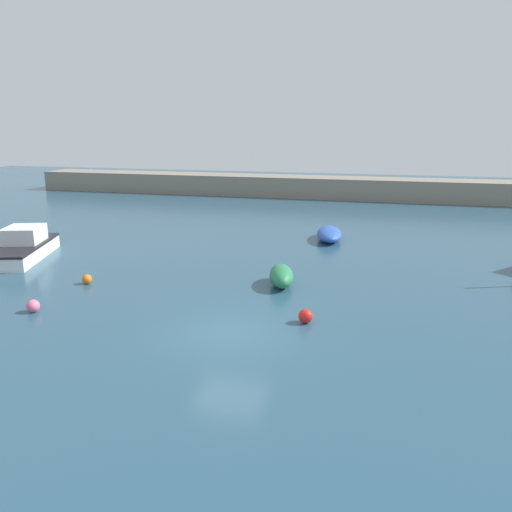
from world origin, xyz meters
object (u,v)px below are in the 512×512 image
cabin_cruiser_white (23,247)px  open_tender_yellow (329,234)px  mooring_buoy_pink (33,306)px  dinghy_near_pier (281,276)px  mooring_buoy_orange (87,279)px  mooring_buoy_red (306,316)px

cabin_cruiser_white → open_tender_yellow: size_ratio=1.60×
mooring_buoy_pink → open_tender_yellow: bearing=58.4°
dinghy_near_pier → mooring_buoy_pink: dinghy_near_pier is taller
open_tender_yellow → mooring_buoy_orange: size_ratio=8.61×
open_tender_yellow → mooring_buoy_pink: bearing=-40.1°
cabin_cruiser_white → dinghy_near_pier: cabin_cruiser_white is taller
cabin_cruiser_white → dinghy_near_pier: size_ratio=2.38×
cabin_cruiser_white → mooring_buoy_red: cabin_cruiser_white is taller
dinghy_near_pier → mooring_buoy_pink: bearing=109.0°
open_tender_yellow → mooring_buoy_pink: open_tender_yellow is taller
open_tender_yellow → mooring_buoy_pink: 17.74m
dinghy_near_pier → mooring_buoy_pink: 10.03m
cabin_cruiser_white → mooring_buoy_red: 16.74m
mooring_buoy_red → dinghy_near_pier: bearing=113.6°
mooring_buoy_pink → mooring_buoy_red: (10.08, 1.59, 0.01)m
mooring_buoy_pink → dinghy_near_pier: bearing=33.7°
dinghy_near_pier → open_tender_yellow: bearing=-20.3°
open_tender_yellow → mooring_buoy_red: bearing=-5.2°
open_tender_yellow → cabin_cruiser_white: bearing=-69.4°
cabin_cruiser_white → mooring_buoy_orange: cabin_cruiser_white is taller
mooring_buoy_orange → open_tender_yellow: bearing=51.0°
open_tender_yellow → mooring_buoy_red: 13.55m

